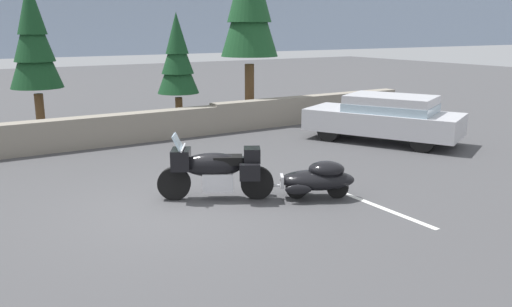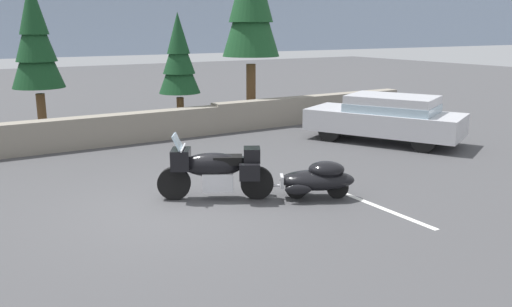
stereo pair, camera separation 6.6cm
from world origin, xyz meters
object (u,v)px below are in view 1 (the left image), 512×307
car_shaped_trailer (318,178)px  pine_tree_secondary (33,40)px  sedan_at_right_edge (385,117)px  pine_tree_far_right (177,58)px  touring_motorcycle (215,169)px

car_shaped_trailer → pine_tree_secondary: size_ratio=0.44×
sedan_at_right_edge → pine_tree_far_right: (-4.48, 4.92, 1.63)m
car_shaped_trailer → sedan_at_right_edge: sedan_at_right_edge is taller
pine_tree_far_right → car_shaped_trailer: bearing=-94.1°
pine_tree_far_right → sedan_at_right_edge: bearing=-47.7°
sedan_at_right_edge → pine_tree_far_right: pine_tree_far_right is taller
pine_tree_secondary → pine_tree_far_right: size_ratio=1.25×
car_shaped_trailer → touring_motorcycle: bearing=150.0°
touring_motorcycle → pine_tree_secondary: pine_tree_secondary is taller
touring_motorcycle → pine_tree_far_right: (2.36, 7.08, 1.78)m
touring_motorcycle → sedan_at_right_edge: size_ratio=0.43×
touring_motorcycle → pine_tree_secondary: size_ratio=0.43×
touring_motorcycle → pine_tree_far_right: bearing=71.6°
car_shaped_trailer → pine_tree_secondary: 10.22m
touring_motorcycle → sedan_at_right_edge: (6.84, 2.16, 0.15)m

